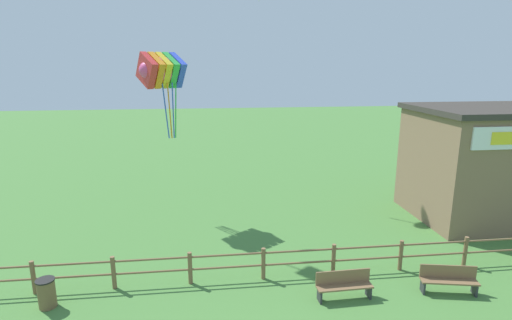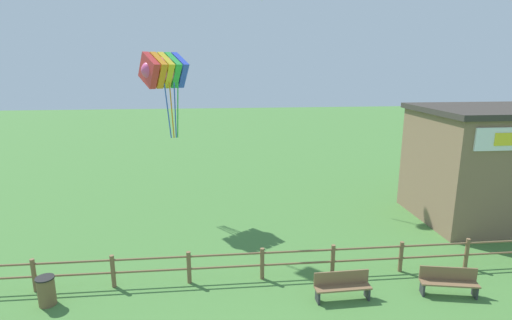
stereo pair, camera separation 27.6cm
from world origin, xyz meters
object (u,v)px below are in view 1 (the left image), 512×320
(kite_rainbow_parafoil, at_px, (162,70))
(park_bench_by_building, at_px, (449,279))
(trash_bin, at_px, (47,293))
(park_bench_near_fence, at_px, (344,284))
(seaside_building, at_px, (485,163))

(kite_rainbow_parafoil, bearing_deg, park_bench_by_building, -40.71)
(park_bench_by_building, height_order, trash_bin, trash_bin)
(park_bench_near_fence, bearing_deg, kite_rainbow_parafoil, 126.92)
(park_bench_near_fence, bearing_deg, trash_bin, 175.96)
(park_bench_by_building, relative_size, trash_bin, 1.99)
(seaside_building, xyz_separation_m, kite_rainbow_parafoil, (-14.63, 2.10, 4.15))
(park_bench_by_building, relative_size, kite_rainbow_parafoil, 0.46)
(seaside_building, bearing_deg, trash_bin, -163.47)
(trash_bin, xyz_separation_m, kite_rainbow_parafoil, (2.90, 7.30, 6.30))
(park_bench_by_building, height_order, kite_rainbow_parafoil, kite_rainbow_parafoil)
(park_bench_near_fence, distance_m, kite_rainbow_parafoil, 11.74)
(seaside_building, height_order, trash_bin, seaside_building)
(park_bench_near_fence, height_order, park_bench_by_building, same)
(park_bench_near_fence, relative_size, park_bench_by_building, 0.98)
(park_bench_by_building, bearing_deg, park_bench_near_fence, 178.33)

